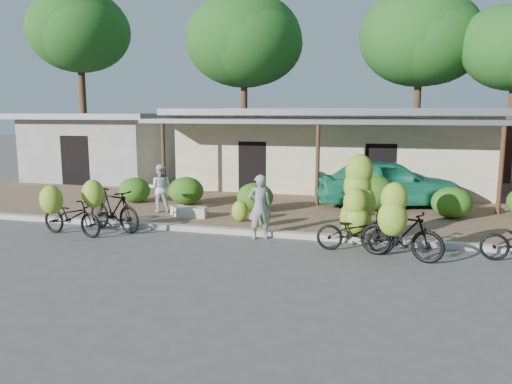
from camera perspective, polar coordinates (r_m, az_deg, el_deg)
ground at (r=11.14m, az=2.31°, el=-7.74°), size 100.00×100.00×0.00m
sidewalk at (r=15.89m, az=6.37°, el=-2.41°), size 60.00×6.00×0.12m
curb at (r=13.01m, az=4.30°, el=-4.93°), size 60.00×0.25×0.15m
shop_main at (r=21.50m, az=8.93°, el=5.04°), size 13.00×8.50×3.35m
shop_grey at (r=25.27m, az=-16.79°, el=5.13°), size 7.00×6.00×3.15m
tree_back_left at (r=28.77m, az=-19.77°, el=17.04°), size 5.34×5.24×9.42m
tree_far_center at (r=27.97m, az=-1.71°, el=17.11°), size 6.26×6.22×9.48m
tree_center_right at (r=27.27m, az=17.86°, el=16.55°), size 5.99×5.94×9.21m
tree_near_right at (r=25.64m, az=27.22°, el=14.62°), size 4.84×4.70×7.90m
hedge_0 at (r=17.76m, az=-13.69°, el=0.22°), size 1.11×1.00×0.86m
hedge_1 at (r=17.04m, az=-7.99°, el=0.15°), size 1.20×1.08×0.94m
hedge_2 at (r=15.68m, az=-0.10°, el=-0.60°), size 1.16×1.05×0.91m
hedge_3 at (r=16.26m, az=13.12°, el=-0.06°), size 1.47×1.33×1.15m
hedge_4 at (r=15.83m, az=21.47°, el=-1.13°), size 1.18×1.06×0.92m
bike_far_left at (r=13.94m, az=-20.58°, el=-2.37°), size 2.01×1.38×1.44m
bike_left at (r=14.10m, az=-16.28°, el=-1.70°), size 2.03×1.45×1.49m
bike_center at (r=12.06m, az=11.44°, el=-2.23°), size 1.81×1.20×2.25m
bike_right at (r=11.30m, az=16.05°, el=-3.97°), size 1.96×1.43×1.80m
loose_banana_a at (r=14.28m, az=-1.84°, el=-2.19°), size 0.49×0.41×0.61m
loose_banana_b at (r=13.75m, az=0.77°, el=-2.69°), size 0.47×0.40×0.58m
loose_banana_c at (r=13.71m, az=10.90°, el=-2.70°), size 0.54×0.46×0.67m
sack_near at (r=14.98m, az=-7.36°, el=-2.33°), size 0.90×0.53×0.30m
sack_far at (r=15.23m, az=-8.61°, el=-2.20°), size 0.80×0.80×0.28m
vendor at (r=12.73m, az=0.43°, el=-1.71°), size 0.72×0.63×1.67m
bystander at (r=15.88m, az=-10.89°, el=0.44°), size 0.84×0.72×1.50m
teal_van at (r=17.05m, az=14.77°, el=1.04°), size 5.01×3.13×1.59m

